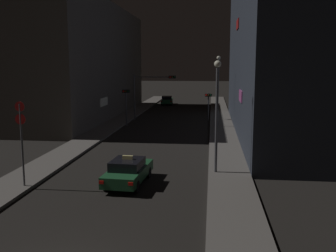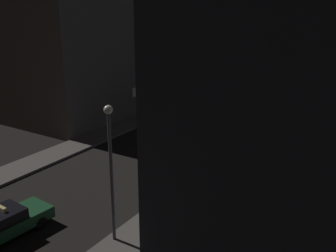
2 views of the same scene
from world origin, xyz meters
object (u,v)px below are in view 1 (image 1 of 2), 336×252
traffic_light_right_kerb (208,101)px  street_lamp_far_block (218,84)px  sign_pole_left (21,136)px  street_lamp_near_block (217,104)px  traffic_light_overhead (150,87)px  far_car (167,100)px  taxi (128,171)px  traffic_light_left_kerb (126,100)px

traffic_light_right_kerb → street_lamp_far_block: size_ratio=0.45×
sign_pole_left → street_lamp_near_block: 10.85m
traffic_light_right_kerb → street_lamp_far_block: street_lamp_far_block is taller
street_lamp_near_block → traffic_light_overhead: bearing=108.3°
street_lamp_far_block → traffic_light_overhead: bearing=148.3°
street_lamp_far_block → far_car: bearing=108.9°
taxi → far_car: 43.46m
taxi → street_lamp_near_block: size_ratio=0.70×
far_car → traffic_light_left_kerb: bearing=-94.3°
taxi → traffic_light_right_kerb: (4.09, 25.35, 1.62)m
far_car → street_lamp_near_block: street_lamp_near_block is taller
taxi → traffic_light_right_kerb: traffic_light_right_kerb is taller
street_lamp_near_block → taxi: bearing=-153.1°
taxi → street_lamp_far_block: street_lamp_far_block is taller
taxi → traffic_light_right_kerb: bearing=80.8°
far_car → traffic_light_overhead: traffic_light_overhead is taller
taxi → sign_pole_left: sign_pole_left is taller
far_car → street_lamp_near_block: size_ratio=0.70×
taxi → traffic_light_left_kerb: 21.02m
traffic_light_overhead → traffic_light_right_kerb: size_ratio=1.65×
traffic_light_left_kerb → street_lamp_near_block: bearing=-62.5°
traffic_light_right_kerb → street_lamp_near_block: bearing=-88.3°
street_lamp_far_block → traffic_light_left_kerb: bearing=178.4°
far_car → sign_pole_left: (-2.42, -44.78, 2.08)m
far_car → traffic_light_overhead: 18.70m
far_car → street_lamp_far_block: street_lamp_far_block is taller
traffic_light_left_kerb → traffic_light_overhead: bearing=67.1°
street_lamp_near_block → street_lamp_far_block: (0.32, 17.71, 0.31)m
traffic_light_overhead → traffic_light_right_kerb: 6.97m
street_lamp_near_block → street_lamp_far_block: street_lamp_far_block is taller
taxi → sign_pole_left: size_ratio=1.02×
traffic_light_right_kerb → street_lamp_near_block: (0.68, -22.93, 1.85)m
traffic_light_right_kerb → traffic_light_left_kerb: bearing=-150.4°
traffic_light_overhead → street_lamp_far_block: street_lamp_far_block is taller
far_car → sign_pole_left: bearing=-93.1°
far_car → taxi: bearing=-86.2°
sign_pole_left → street_lamp_far_block: size_ratio=0.62×
taxi → street_lamp_far_block: size_ratio=0.63×
taxi → street_lamp_far_block: 21.11m
traffic_light_overhead → sign_pole_left: traffic_light_overhead is taller
sign_pole_left → taxi: bearing=15.1°
far_car → traffic_light_overhead: (0.17, -18.43, 3.17)m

